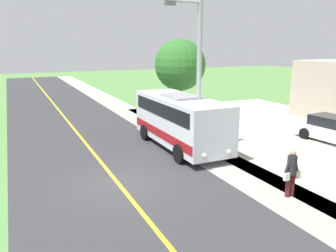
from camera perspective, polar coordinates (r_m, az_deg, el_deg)
name	(u,v)px	position (r m, az deg, el deg)	size (l,w,h in m)	color
ground_plane	(118,183)	(13.83, -8.45, -9.53)	(120.00, 120.00, 0.00)	#548442
road_surface	(118,183)	(13.83, -8.45, -9.51)	(8.00, 100.00, 0.01)	#333335
sidewalk	(226,164)	(15.96, 9.82, -6.38)	(2.40, 100.00, 0.01)	#9E9991
road_centre_line	(118,183)	(13.83, -8.45, -9.50)	(0.16, 100.00, 0.00)	gold
shuttle_bus_front	(180,119)	(17.89, 2.07, 1.18)	(2.59, 7.21, 2.83)	silver
pedestrian_with_bags	(291,171)	(13.01, 20.12, -7.19)	(0.72, 0.34, 1.79)	#4C1919
street_light_pole	(197,71)	(16.87, 4.88, 9.27)	(1.97, 0.24, 7.48)	#9E9EA3
parked_car_near	(335,130)	(21.30, 26.40, -0.65)	(2.27, 4.52, 1.45)	white
tree_curbside	(180,65)	(24.01, 2.05, 10.20)	(3.58, 3.58, 5.80)	#4C3826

